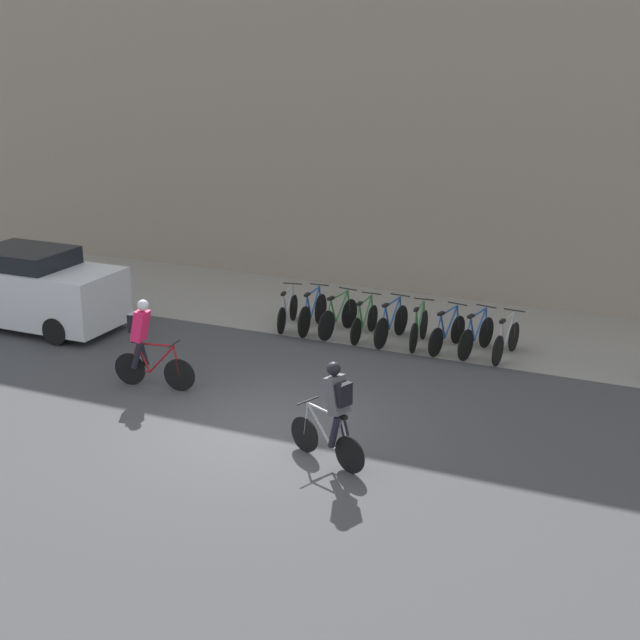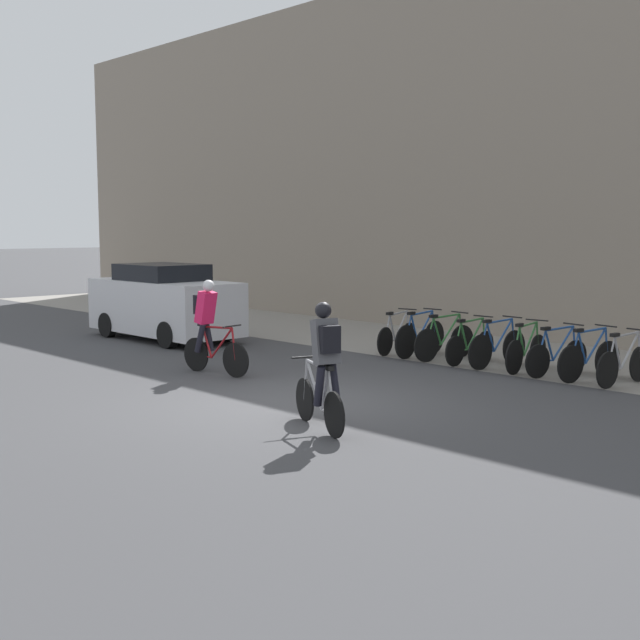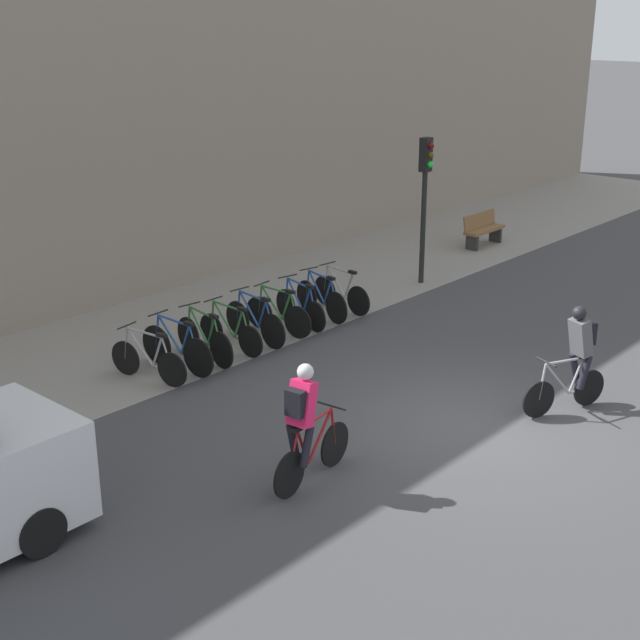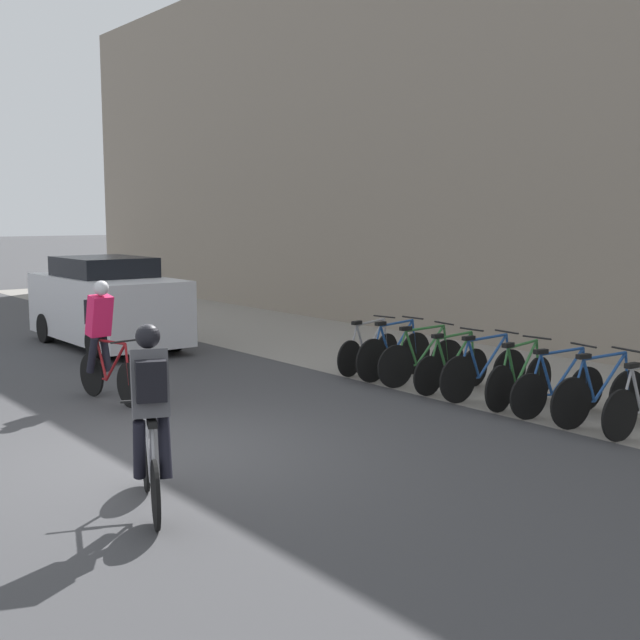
{
  "view_description": "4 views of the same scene",
  "coord_description": "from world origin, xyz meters",
  "px_view_note": "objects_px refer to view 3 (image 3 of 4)",
  "views": [
    {
      "loc": [
        6.65,
        -12.62,
        6.55
      ],
      "look_at": [
        0.07,
        1.98,
        1.38
      ],
      "focal_mm": 50.0,
      "sensor_mm": 36.0,
      "label": 1
    },
    {
      "loc": [
        9.06,
        -8.26,
        2.7
      ],
      "look_at": [
        -1.31,
        1.9,
        1.05
      ],
      "focal_mm": 45.0,
      "sensor_mm": 36.0,
      "label": 2
    },
    {
      "loc": [
        -10.81,
        -6.54,
        6.07
      ],
      "look_at": [
        -1.4,
        1.83,
        1.67
      ],
      "focal_mm": 50.0,
      "sensor_mm": 36.0,
      "label": 3
    },
    {
      "loc": [
        8.02,
        -4.02,
        2.69
      ],
      "look_at": [
        0.77,
        1.71,
        1.49
      ],
      "focal_mm": 45.0,
      "sensor_mm": 36.0,
      "label": 4
    }
  ],
  "objects_px": {
    "parked_bike_6": "(300,307)",
    "parked_bike_7": "(321,299)",
    "parked_bike_5": "(278,314)",
    "cyclist_grey": "(576,354)",
    "bench": "(483,229)",
    "parked_bike_3": "(231,331)",
    "parked_bike_4": "(255,322)",
    "traffic_light_pole": "(425,183)",
    "parked_bike_0": "(148,360)",
    "parked_bike_2": "(205,339)",
    "parked_bike_1": "(177,348)",
    "parked_bike_8": "(341,293)",
    "cyclist_pink": "(305,422)"
  },
  "relations": [
    {
      "from": "parked_bike_3",
      "to": "parked_bike_4",
      "type": "bearing_deg",
      "value": 0.12
    },
    {
      "from": "cyclist_grey",
      "to": "bench",
      "type": "bearing_deg",
      "value": 39.64
    },
    {
      "from": "cyclist_grey",
      "to": "parked_bike_7",
      "type": "height_order",
      "value": "cyclist_grey"
    },
    {
      "from": "cyclist_grey",
      "to": "parked_bike_6",
      "type": "bearing_deg",
      "value": 89.39
    },
    {
      "from": "parked_bike_3",
      "to": "parked_bike_4",
      "type": "distance_m",
      "value": 0.64
    },
    {
      "from": "parked_bike_0",
      "to": "parked_bike_8",
      "type": "distance_m",
      "value": 5.13
    },
    {
      "from": "parked_bike_0",
      "to": "parked_bike_4",
      "type": "bearing_deg",
      "value": 0.02
    },
    {
      "from": "cyclist_grey",
      "to": "parked_bike_4",
      "type": "bearing_deg",
      "value": 101.49
    },
    {
      "from": "parked_bike_1",
      "to": "parked_bike_7",
      "type": "relative_size",
      "value": 1.07
    },
    {
      "from": "traffic_light_pole",
      "to": "parked_bike_4",
      "type": "bearing_deg",
      "value": 178.96
    },
    {
      "from": "parked_bike_5",
      "to": "parked_bike_4",
      "type": "bearing_deg",
      "value": -179.97
    },
    {
      "from": "parked_bike_6",
      "to": "bench",
      "type": "height_order",
      "value": "parked_bike_6"
    },
    {
      "from": "parked_bike_6",
      "to": "parked_bike_4",
      "type": "bearing_deg",
      "value": 179.97
    },
    {
      "from": "traffic_light_pole",
      "to": "parked_bike_8",
      "type": "bearing_deg",
      "value": 178.02
    },
    {
      "from": "cyclist_grey",
      "to": "parked_bike_2",
      "type": "distance_m",
      "value": 6.51
    },
    {
      "from": "parked_bike_5",
      "to": "bench",
      "type": "relative_size",
      "value": 1.11
    },
    {
      "from": "parked_bike_0",
      "to": "parked_bike_3",
      "type": "bearing_deg",
      "value": -0.01
    },
    {
      "from": "parked_bike_6",
      "to": "parked_bike_7",
      "type": "bearing_deg",
      "value": 0.09
    },
    {
      "from": "cyclist_pink",
      "to": "traffic_light_pole",
      "type": "relative_size",
      "value": 0.52
    },
    {
      "from": "parked_bike_8",
      "to": "parked_bike_3",
      "type": "bearing_deg",
      "value": -179.98
    },
    {
      "from": "parked_bike_1",
      "to": "bench",
      "type": "height_order",
      "value": "parked_bike_1"
    },
    {
      "from": "parked_bike_5",
      "to": "bench",
      "type": "height_order",
      "value": "parked_bike_5"
    },
    {
      "from": "bench",
      "to": "parked_bike_7",
      "type": "bearing_deg",
      "value": -174.67
    },
    {
      "from": "parked_bike_5",
      "to": "parked_bike_8",
      "type": "relative_size",
      "value": 0.98
    },
    {
      "from": "parked_bike_4",
      "to": "parked_bike_8",
      "type": "height_order",
      "value": "parked_bike_4"
    },
    {
      "from": "parked_bike_5",
      "to": "parked_bike_6",
      "type": "bearing_deg",
      "value": -0.09
    },
    {
      "from": "parked_bike_1",
      "to": "traffic_light_pole",
      "type": "height_order",
      "value": "traffic_light_pole"
    },
    {
      "from": "parked_bike_7",
      "to": "traffic_light_pole",
      "type": "distance_m",
      "value": 3.95
    },
    {
      "from": "parked_bike_2",
      "to": "parked_bike_7",
      "type": "relative_size",
      "value": 1.04
    },
    {
      "from": "parked_bike_0",
      "to": "parked_bike_2",
      "type": "distance_m",
      "value": 1.28
    },
    {
      "from": "parked_bike_0",
      "to": "parked_bike_8",
      "type": "xyz_separation_m",
      "value": [
        5.13,
        0.0,
        0.01
      ]
    },
    {
      "from": "parked_bike_6",
      "to": "parked_bike_7",
      "type": "xyz_separation_m",
      "value": [
        0.64,
        0.0,
        0.02
      ]
    },
    {
      "from": "parked_bike_5",
      "to": "parked_bike_0",
      "type": "bearing_deg",
      "value": -179.98
    },
    {
      "from": "cyclist_grey",
      "to": "parked_bike_6",
      "type": "xyz_separation_m",
      "value": [
        0.06,
        5.99,
        -0.56
      ]
    },
    {
      "from": "parked_bike_5",
      "to": "parked_bike_7",
      "type": "height_order",
      "value": "parked_bike_7"
    },
    {
      "from": "parked_bike_2",
      "to": "parked_bike_3",
      "type": "relative_size",
      "value": 1.04
    },
    {
      "from": "parked_bike_1",
      "to": "parked_bike_2",
      "type": "distance_m",
      "value": 0.64
    },
    {
      "from": "parked_bike_1",
      "to": "parked_bike_6",
      "type": "xyz_separation_m",
      "value": [
        3.2,
        -0.0,
        -0.03
      ]
    },
    {
      "from": "parked_bike_1",
      "to": "parked_bike_8",
      "type": "height_order",
      "value": "parked_bike_1"
    },
    {
      "from": "parked_bike_4",
      "to": "parked_bike_5",
      "type": "distance_m",
      "value": 0.64
    },
    {
      "from": "parked_bike_0",
      "to": "cyclist_grey",
      "type": "bearing_deg",
      "value": -57.75
    },
    {
      "from": "parked_bike_8",
      "to": "traffic_light_pole",
      "type": "xyz_separation_m",
      "value": [
        2.79,
        -0.1,
        1.96
      ]
    },
    {
      "from": "cyclist_pink",
      "to": "parked_bike_5",
      "type": "height_order",
      "value": "cyclist_pink"
    },
    {
      "from": "parked_bike_6",
      "to": "parked_bike_8",
      "type": "xyz_separation_m",
      "value": [
        1.28,
        0.0,
        0.0
      ]
    },
    {
      "from": "traffic_light_pole",
      "to": "bench",
      "type": "xyz_separation_m",
      "value": [
        3.92,
        0.78,
        -1.89
      ]
    },
    {
      "from": "parked_bike_3",
      "to": "parked_bike_4",
      "type": "xyz_separation_m",
      "value": [
        0.64,
        0.0,
        0.03
      ]
    },
    {
      "from": "traffic_light_pole",
      "to": "parked_bike_2",
      "type": "bearing_deg",
      "value": 179.16
    },
    {
      "from": "parked_bike_7",
      "to": "traffic_light_pole",
      "type": "relative_size",
      "value": 0.49
    },
    {
      "from": "parked_bike_3",
      "to": "parked_bike_7",
      "type": "distance_m",
      "value": 2.56
    },
    {
      "from": "parked_bike_0",
      "to": "parked_bike_8",
      "type": "relative_size",
      "value": 0.99
    }
  ]
}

